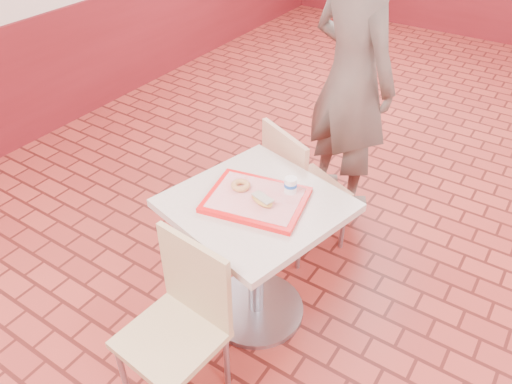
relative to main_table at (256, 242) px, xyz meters
The scene contains 8 objects.
main_table is the anchor object (origin of this frame).
chair_main_front 0.57m from the main_table, 93.00° to the right, with size 0.44×0.44×0.88m.
chair_main_back 0.61m from the main_table, 98.87° to the left, with size 0.55×0.55×0.90m.
customer 1.34m from the main_table, 94.71° to the left, with size 0.68×0.45×1.87m, color brown.
serving_tray 0.27m from the main_table, 14.04° to the right, with size 0.47×0.36×0.03m.
ring_donut 0.32m from the main_table, 168.65° to the left, with size 0.10×0.10×0.03m, color #C78348.
long_john_donut 0.31m from the main_table, 24.49° to the right, with size 0.14×0.09×0.04m.
paper_cup 0.37m from the main_table, 48.12° to the left, with size 0.06×0.06×0.08m.
Camera 1 is at (-0.21, -1.95, 2.29)m, focal length 35.00 mm.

